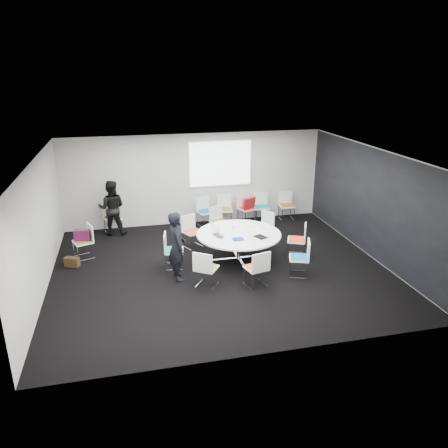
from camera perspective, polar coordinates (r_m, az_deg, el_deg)
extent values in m
cube|color=black|center=(10.81, -0.55, -5.88)|extent=(8.00, 7.00, 0.04)
cube|color=white|center=(9.91, -0.61, 9.07)|extent=(8.00, 7.00, 0.04)
cube|color=#B5B0AA|center=(13.60, -3.84, 5.88)|extent=(8.00, 0.04, 2.80)
cube|color=#B5B0AA|center=(7.14, 5.66, -7.54)|extent=(8.00, 0.04, 2.80)
cube|color=#B5B0AA|center=(10.23, -23.12, -0.47)|extent=(0.04, 7.00, 2.80)
cube|color=#B5B0AA|center=(11.78, 18.90, 2.63)|extent=(0.04, 7.00, 2.80)
cube|color=black|center=(11.76, 18.77, 2.62)|extent=(0.01, 6.94, 2.74)
cube|color=silver|center=(11.24, 1.90, -4.51)|extent=(0.90, 0.90, 0.08)
cylinder|color=silver|center=(11.11, 1.92, -2.98)|extent=(0.10, 0.10, 0.65)
cylinder|color=white|center=(10.98, 1.94, -1.32)|extent=(2.12, 2.12, 0.04)
cube|color=white|center=(13.59, -0.48, 7.87)|extent=(1.90, 0.03, 1.35)
cube|color=silver|center=(11.56, 9.37, -3.14)|extent=(0.56, 0.56, 0.42)
cube|color=white|center=(11.47, 9.43, -2.08)|extent=(0.59, 0.60, 0.04)
cube|color=red|center=(11.46, 9.44, -1.94)|extent=(0.51, 0.52, 0.03)
cube|color=white|center=(11.39, 10.55, -1.08)|extent=(0.23, 0.43, 0.42)
cube|color=silver|center=(12.30, 5.06, -1.49)|extent=(0.58, 0.58, 0.42)
cube|color=white|center=(12.22, 5.09, -0.49)|extent=(0.62, 0.62, 0.04)
cube|color=#09776E|center=(12.21, 5.10, -0.36)|extent=(0.53, 0.54, 0.03)
cube|color=white|center=(12.30, 5.76, 0.75)|extent=(0.27, 0.41, 0.42)
cube|color=silver|center=(12.66, -0.53, -0.78)|extent=(0.56, 0.56, 0.42)
cube|color=white|center=(12.58, -0.53, 0.20)|extent=(0.60, 0.59, 0.04)
cube|color=olive|center=(12.57, -0.53, 0.33)|extent=(0.52, 0.51, 0.03)
cube|color=white|center=(12.67, -1.10, 1.43)|extent=(0.43, 0.22, 0.42)
cube|color=silver|center=(11.98, -4.06, -2.08)|extent=(0.56, 0.56, 0.42)
cube|color=white|center=(11.89, -4.09, -1.05)|extent=(0.61, 0.60, 0.04)
cube|color=#D04E17|center=(11.88, -4.09, -0.92)|extent=(0.53, 0.52, 0.03)
cube|color=white|center=(11.97, -4.71, 0.25)|extent=(0.43, 0.24, 0.42)
cube|color=silver|center=(10.84, -6.49, -4.59)|extent=(0.48, 0.48, 0.42)
cube|color=white|center=(10.75, -6.53, -3.48)|extent=(0.51, 0.52, 0.04)
cube|color=#088181|center=(10.74, -6.54, -3.33)|extent=(0.44, 0.45, 0.03)
cube|color=white|center=(10.67, -7.71, -2.37)|extent=(0.11, 0.46, 0.42)
cube|color=silver|center=(9.89, -2.30, -6.99)|extent=(0.58, 0.58, 0.42)
cube|color=white|center=(9.79, -2.32, -5.79)|extent=(0.63, 0.62, 0.04)
cube|color=olive|center=(9.78, -2.32, -5.63)|extent=(0.54, 0.54, 0.03)
cube|color=white|center=(9.52, -2.84, -5.05)|extent=(0.40, 0.29, 0.42)
cube|color=silver|center=(9.92, 4.19, -6.95)|extent=(0.51, 0.51, 0.42)
cube|color=white|center=(9.82, 4.22, -5.75)|extent=(0.55, 0.54, 0.04)
cube|color=#E14B17|center=(9.81, 4.22, -5.59)|extent=(0.48, 0.46, 0.03)
cube|color=white|center=(9.56, 4.90, -4.99)|extent=(0.46, 0.14, 0.42)
cube|color=silver|center=(10.53, 9.68, -5.54)|extent=(0.54, 0.54, 0.42)
cube|color=white|center=(10.43, 9.75, -4.40)|extent=(0.57, 0.58, 0.04)
cube|color=#0B5878|center=(10.42, 9.76, -4.25)|extent=(0.49, 0.51, 0.03)
cube|color=white|center=(10.35, 10.99, -3.28)|extent=(0.19, 0.44, 0.42)
cube|color=silver|center=(13.58, -2.39, 0.66)|extent=(0.52, 0.52, 0.42)
cube|color=white|center=(13.51, -2.40, 1.58)|extent=(0.57, 0.55, 0.04)
cube|color=#0A5B81|center=(13.50, -2.40, 1.70)|extent=(0.49, 0.48, 0.03)
cube|color=white|center=(13.62, -2.82, 2.74)|extent=(0.45, 0.17, 0.42)
cube|color=silver|center=(13.75, 0.10, 0.91)|extent=(0.47, 0.47, 0.42)
cube|color=white|center=(13.67, 0.10, 1.83)|extent=(0.51, 0.50, 0.04)
cube|color=#736516|center=(13.67, 0.10, 1.95)|extent=(0.45, 0.43, 0.03)
cube|color=white|center=(13.81, 0.01, 3.00)|extent=(0.46, 0.10, 0.42)
cube|color=silver|center=(13.89, 2.99, 1.09)|extent=(0.54, 0.54, 0.42)
cube|color=white|center=(13.82, 3.00, 2.00)|extent=(0.58, 0.57, 0.04)
cube|color=red|center=(13.81, 3.00, 2.11)|extent=(0.51, 0.49, 0.03)
cube|color=white|center=(13.92, 2.51, 3.12)|extent=(0.44, 0.19, 0.42)
cube|color=silver|center=(14.06, 4.92, 1.28)|extent=(0.46, 0.46, 0.42)
cube|color=white|center=(13.99, 4.95, 2.17)|extent=(0.51, 0.49, 0.04)
cube|color=#0C8174|center=(13.98, 4.95, 2.29)|extent=(0.44, 0.42, 0.03)
cube|color=white|center=(14.12, 4.80, 3.32)|extent=(0.46, 0.09, 0.42)
cube|color=silver|center=(14.30, 8.15, 1.47)|extent=(0.44, 0.44, 0.42)
cube|color=white|center=(14.23, 8.20, 2.35)|extent=(0.49, 0.47, 0.04)
cube|color=olive|center=(14.22, 8.20, 2.46)|extent=(0.42, 0.40, 0.03)
cube|color=white|center=(14.36, 7.99, 3.47)|extent=(0.46, 0.06, 0.42)
cube|color=silver|center=(11.86, -17.83, -3.27)|extent=(0.54, 0.54, 0.42)
cube|color=white|center=(11.77, -17.95, -2.24)|extent=(0.57, 0.59, 0.04)
cube|color=olive|center=(11.76, -17.96, -2.10)|extent=(0.50, 0.51, 0.03)
cube|color=white|center=(11.74, -17.09, -0.99)|extent=(0.19, 0.44, 0.42)
cube|color=silver|center=(13.41, -14.24, -0.23)|extent=(0.54, 0.54, 0.42)
cube|color=white|center=(13.33, -14.32, 0.70)|extent=(0.58, 0.57, 0.04)
cube|color=brown|center=(13.32, -14.33, 0.82)|extent=(0.50, 0.49, 0.03)
cube|color=white|center=(13.45, -14.70, 1.87)|extent=(0.45, 0.19, 0.42)
imported|color=black|center=(10.02, -6.18, -2.89)|extent=(0.44, 0.63, 1.64)
imported|color=black|center=(13.07, -14.46, 2.04)|extent=(0.87, 0.73, 1.63)
imported|color=#333338|center=(10.81, -0.53, -1.47)|extent=(0.35, 0.42, 0.03)
cube|color=silver|center=(10.92, -1.08, -0.58)|extent=(0.18, 0.26, 0.22)
cube|color=black|center=(10.75, 4.80, -1.69)|extent=(0.33, 0.37, 0.02)
cube|color=navy|center=(10.58, 1.85, -1.97)|extent=(0.26, 0.21, 0.03)
cube|color=white|center=(11.28, 4.19, -0.65)|extent=(0.32, 0.24, 0.00)
cube|color=white|center=(11.09, 5.07, -1.04)|extent=(0.36, 0.32, 0.00)
cylinder|color=white|center=(11.26, 1.22, -0.41)|extent=(0.08, 0.08, 0.09)
cube|color=black|center=(10.70, 5.27, -1.84)|extent=(0.15, 0.08, 0.01)
cube|color=#541637|center=(11.71, -18.04, -1.42)|extent=(0.42, 0.22, 0.28)
cube|color=#332010|center=(11.48, -19.24, -4.70)|extent=(0.39, 0.29, 0.24)
cube|color=#AE151A|center=(13.55, 3.27, 2.78)|extent=(0.47, 0.33, 0.36)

